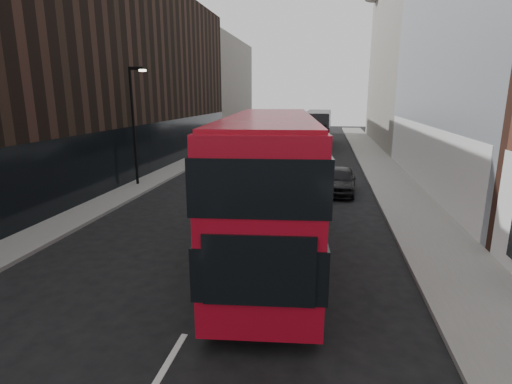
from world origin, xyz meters
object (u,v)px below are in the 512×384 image
at_px(car_a, 340,180).
at_px(red_bus, 270,179).
at_px(car_b, 308,160).
at_px(grey_bus, 318,127).
at_px(street_lamp, 134,118).
at_px(car_c, 311,152).

bearing_deg(car_a, red_bus, -101.57).
distance_m(red_bus, car_b, 17.50).
height_order(grey_bus, car_a, grey_bus).
bearing_deg(street_lamp, car_b, 38.17).
xyz_separation_m(grey_bus, car_a, (1.75, -22.35, -1.27)).
distance_m(street_lamp, red_bus, 13.44).
bearing_deg(grey_bus, car_b, -89.95).
distance_m(red_bus, car_c, 21.08).
relative_size(street_lamp, car_b, 1.78).
bearing_deg(red_bus, car_a, 68.62).
xyz_separation_m(street_lamp, grey_bus, (10.54, 22.67, -2.15)).
bearing_deg(red_bus, car_b, 82.39).
distance_m(street_lamp, car_b, 13.42).
bearing_deg(grey_bus, car_c, -90.29).
bearing_deg(street_lamp, car_c, 48.70).
height_order(street_lamp, car_c, street_lamp).
xyz_separation_m(red_bus, car_c, (0.68, 20.98, -1.97)).
xyz_separation_m(car_a, car_c, (-2.09, 11.30, -0.01)).
bearing_deg(car_b, red_bus, -96.37).
bearing_deg(grey_bus, street_lamp, -113.47).
bearing_deg(street_lamp, car_a, 1.48).
height_order(street_lamp, red_bus, street_lamp).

